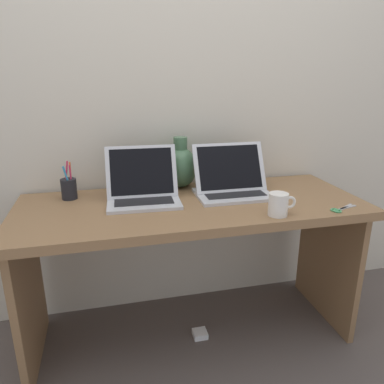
{
  "coord_description": "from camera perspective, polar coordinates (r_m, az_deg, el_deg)",
  "views": [
    {
      "loc": [
        -0.37,
        -1.52,
        1.27
      ],
      "look_at": [
        0.0,
        0.0,
        0.76
      ],
      "focal_mm": 34.28,
      "sensor_mm": 36.0,
      "label": 1
    }
  ],
  "objects": [
    {
      "name": "scissors",
      "position": [
        1.7,
        22.03,
        -2.5
      ],
      "size": [
        0.14,
        0.09,
        0.01
      ],
      "color": "#B7B7BC",
      "rests_on": "desk"
    },
    {
      "name": "power_brick",
      "position": [
        1.99,
        1.25,
        -21.2
      ],
      "size": [
        0.07,
        0.07,
        0.03
      ],
      "primitive_type": "cube",
      "color": "white",
      "rests_on": "ground"
    },
    {
      "name": "back_wall",
      "position": [
        1.91,
        -2.54,
        15.88
      ],
      "size": [
        4.4,
        0.04,
        2.4
      ],
      "primitive_type": "cube",
      "color": "beige",
      "rests_on": "ground"
    },
    {
      "name": "green_vase",
      "position": [
        1.87,
        -1.79,
        4.02
      ],
      "size": [
        0.16,
        0.16,
        0.26
      ],
      "color": "#47704C",
      "rests_on": "desk"
    },
    {
      "name": "ground_plane",
      "position": [
        2.02,
        -0.0,
        -20.98
      ],
      "size": [
        6.0,
        6.0,
        0.0
      ],
      "primitive_type": "plane",
      "color": "#564C47"
    },
    {
      "name": "coffee_mug",
      "position": [
        1.54,
        13.35,
        -1.88
      ],
      "size": [
        0.12,
        0.08,
        0.1
      ],
      "color": "white",
      "rests_on": "desk"
    },
    {
      "name": "pen_cup",
      "position": [
        1.79,
        -18.6,
        0.56
      ],
      "size": [
        0.07,
        0.07,
        0.18
      ],
      "color": "black",
      "rests_on": "desk"
    },
    {
      "name": "laptop_right",
      "position": [
        1.78,
        6.17,
        1.65
      ],
      "size": [
        0.36,
        0.25,
        0.24
      ],
      "color": "silver",
      "rests_on": "desk"
    },
    {
      "name": "laptop_left",
      "position": [
        1.69,
        -7.67,
        0.76
      ],
      "size": [
        0.34,
        0.26,
        0.24
      ],
      "color": "silver",
      "rests_on": "desk"
    },
    {
      "name": "desk",
      "position": [
        1.72,
        -0.0,
        -6.2
      ],
      "size": [
        1.57,
        0.61,
        0.71
      ],
      "color": "olive",
      "rests_on": "ground"
    }
  ]
}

